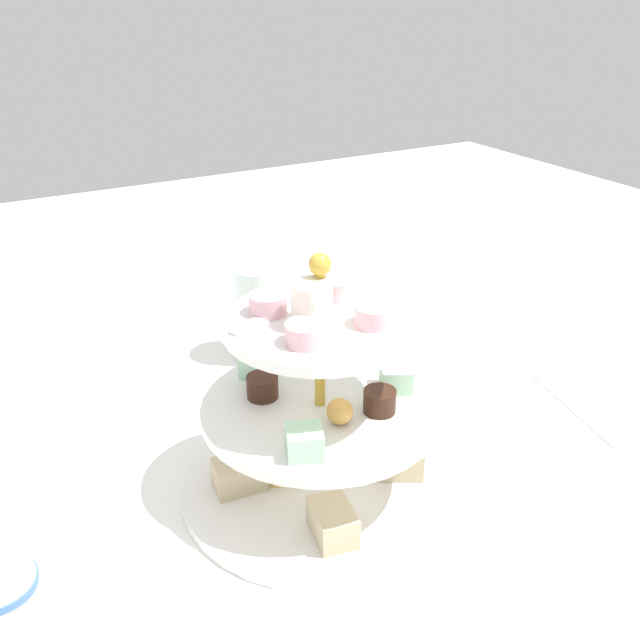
{
  "coord_description": "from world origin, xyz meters",
  "views": [
    {
      "loc": [
        0.27,
        0.49,
        0.46
      ],
      "look_at": [
        0.0,
        0.0,
        0.18
      ],
      "focal_mm": 39.84,
      "sensor_mm": 36.0,
      "label": 1
    }
  ],
  "objects": [
    {
      "name": "ground_plane",
      "position": [
        0.0,
        0.0,
        0.0
      ],
      "size": [
        2.4,
        2.4,
        0.0
      ],
      "primitive_type": "plane",
      "color": "white"
    },
    {
      "name": "tiered_serving_stand",
      "position": [
        0.0,
        0.0,
        0.08
      ],
      "size": [
        0.27,
        0.27,
        0.25
      ],
      "color": "white",
      "rests_on": "ground_plane"
    },
    {
      "name": "water_glass_tall_right",
      "position": [
        -0.06,
        -0.27,
        0.06
      ],
      "size": [
        0.07,
        0.07,
        0.13
      ],
      "primitive_type": "cylinder",
      "color": "silver",
      "rests_on": "ground_plane"
    },
    {
      "name": "teacup_with_saucer",
      "position": [
        0.29,
        0.03,
        0.02
      ],
      "size": [
        0.09,
        0.09,
        0.05
      ],
      "color": "white",
      "rests_on": "ground_plane"
    },
    {
      "name": "butter_knife_left",
      "position": [
        -0.33,
        0.02,
        0.0
      ],
      "size": [
        0.05,
        0.17,
        0.0
      ],
      "primitive_type": "cube",
      "rotation": [
        0.0,
        0.0,
        4.49
      ],
      "color": "silver",
      "rests_on": "ground_plane"
    },
    {
      "name": "butter_knife_right",
      "position": [
        0.25,
        -0.21,
        0.0
      ],
      "size": [
        0.1,
        0.15,
        0.0
      ],
      "primitive_type": "cube",
      "rotation": [
        0.0,
        0.0,
        7.32
      ],
      "color": "silver",
      "rests_on": "ground_plane"
    }
  ]
}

